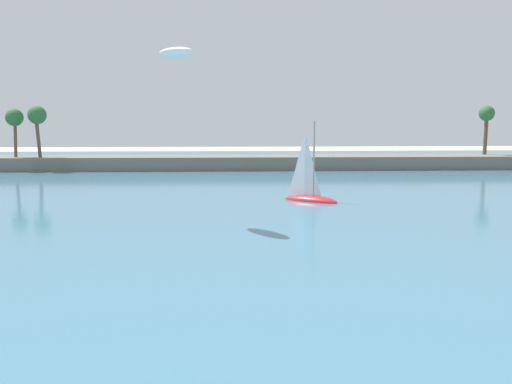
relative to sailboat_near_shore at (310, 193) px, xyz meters
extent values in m
cube|color=teal|center=(-7.97, 16.54, -0.67)|extent=(220.00, 105.50, 0.06)
cube|color=slate|center=(-7.97, 29.29, 0.20)|extent=(119.31, 6.00, 1.80)
cylinder|color=brown|center=(-33.88, 28.22, 3.63)|extent=(0.63, 0.61, 5.08)
sphere|color=#2D6633|center=(-33.88, 28.22, 6.16)|extent=(2.23, 2.23, 2.23)
cylinder|color=brown|center=(-30.87, 27.74, 3.78)|extent=(0.65, 0.70, 5.39)
sphere|color=#2D6633|center=(-30.87, 27.74, 6.46)|extent=(2.34, 2.34, 2.34)
cylinder|color=brown|center=(28.32, 30.65, 3.90)|extent=(0.56, 0.58, 5.60)
sphere|color=#2D6633|center=(28.32, 30.65, 6.70)|extent=(2.11, 2.11, 2.11)
ellipsoid|color=red|center=(0.09, -0.06, -0.64)|extent=(4.77, 4.11, 0.98)
cylinder|color=gray|center=(0.28, -0.21, 2.90)|extent=(0.15, 0.15, 6.10)
pyramid|color=silver|center=(-0.38, 0.29, 2.44)|extent=(1.84, 1.44, 5.18)
ellipsoid|color=white|center=(-9.96, -9.60, 10.29)|extent=(3.34, 4.07, 0.82)
camera|label=1|loc=(-6.60, -47.20, 6.33)|focal=40.70mm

